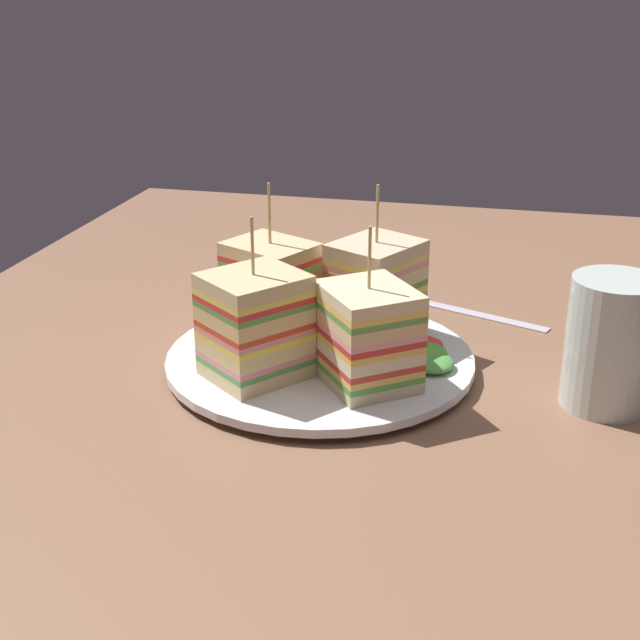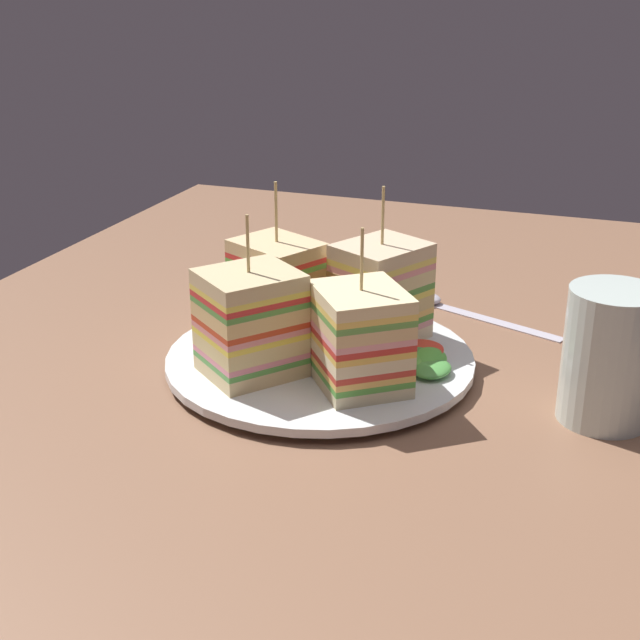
% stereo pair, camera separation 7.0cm
% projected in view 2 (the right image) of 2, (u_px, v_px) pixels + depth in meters
% --- Properties ---
extents(ground_plane, '(1.07, 0.76, 0.02)m').
position_uv_depth(ground_plane, '(320.00, 379.00, 0.72)').
color(ground_plane, brown).
extents(plate, '(0.24, 0.24, 0.01)m').
position_uv_depth(plate, '(320.00, 360.00, 0.71)').
color(plate, white).
rests_on(plate, ground_plane).
extents(sandwich_wedge_0, '(0.09, 0.09, 0.12)m').
position_uv_depth(sandwich_wedge_0, '(360.00, 338.00, 0.65)').
color(sandwich_wedge_0, beige).
rests_on(sandwich_wedge_0, plate).
extents(sandwich_wedge_1, '(0.09, 0.08, 0.13)m').
position_uv_depth(sandwich_wedge_1, '(380.00, 292.00, 0.73)').
color(sandwich_wedge_1, beige).
rests_on(sandwich_wedge_1, plate).
extents(sandwich_wedge_2, '(0.08, 0.09, 0.13)m').
position_uv_depth(sandwich_wedge_2, '(278.00, 287.00, 0.74)').
color(sandwich_wedge_2, '#E1B67C').
rests_on(sandwich_wedge_2, plate).
extents(sandwich_wedge_3, '(0.09, 0.09, 0.12)m').
position_uv_depth(sandwich_wedge_3, '(251.00, 323.00, 0.67)').
color(sandwich_wedge_3, beige).
rests_on(sandwich_wedge_3, plate).
extents(chip_pile, '(0.08, 0.08, 0.02)m').
position_uv_depth(chip_pile, '(313.00, 336.00, 0.71)').
color(chip_pile, '#E1D076').
rests_on(chip_pile, plate).
extents(salad_garnish, '(0.06, 0.06, 0.01)m').
position_uv_depth(salad_garnish, '(421.00, 359.00, 0.69)').
color(salad_garnish, '#428240').
rests_on(salad_garnish, plate).
extents(spoon, '(0.07, 0.16, 0.01)m').
position_uv_depth(spoon, '(447.00, 305.00, 0.83)').
color(spoon, silver).
rests_on(spoon, ground_plane).
extents(drinking_glass, '(0.06, 0.06, 0.10)m').
position_uv_depth(drinking_glass, '(608.00, 365.00, 0.62)').
color(drinking_glass, silver).
rests_on(drinking_glass, ground_plane).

